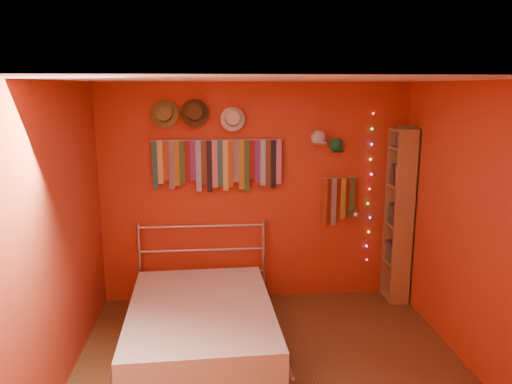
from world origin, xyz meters
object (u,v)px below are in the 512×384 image
object	(u,v)px
bookshelf	(403,215)
bed	(201,324)
tie_rack	(218,163)
reading_lamp	(355,214)

from	to	relation	value
bookshelf	bed	xyz separation A→B (m)	(-2.28, -0.88, -0.79)
tie_rack	bed	world-z (taller)	tie_rack
reading_lamp	bed	size ratio (longest dim) A/B	0.16
tie_rack	bookshelf	distance (m)	2.18
bed	reading_lamp	bearing A→B (deg)	24.46
reading_lamp	bed	bearing A→B (deg)	-153.62
tie_rack	reading_lamp	world-z (taller)	tie_rack
tie_rack	reading_lamp	xyz separation A→B (m)	(1.52, -0.19, -0.58)
bookshelf	bed	distance (m)	2.57
reading_lamp	bookshelf	world-z (taller)	bookshelf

